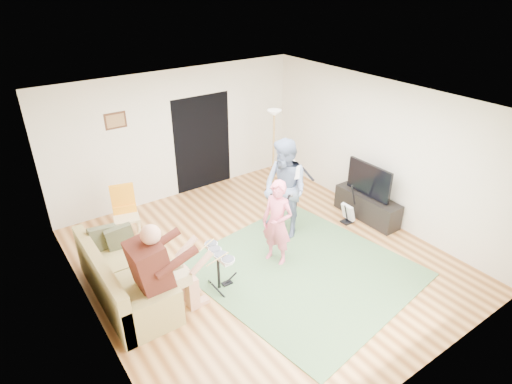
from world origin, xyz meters
The scene contains 19 objects.
floor centered at (0.00, 0.00, 0.00)m, with size 6.00×6.00×0.00m, color brown.
walls centered at (0.00, 0.00, 1.35)m, with size 5.50×6.00×2.70m, color beige, non-canonical shape.
ceiling centered at (0.00, 0.00, 2.70)m, with size 6.00×6.00×0.00m, color white.
window_blinds centered at (-2.74, 0.20, 1.55)m, with size 2.05×2.05×0.00m, color #97592E.
doorway centered at (0.55, 2.99, 1.05)m, with size 2.10×2.10×0.00m, color black.
picture_frame centered at (-1.25, 2.99, 1.90)m, with size 0.42×0.03×0.32m, color #3F2314.
area_rug centered at (0.36, -0.64, 0.01)m, with size 3.04×3.23×0.02m, color #486E43.
sofa centered at (-2.29, 0.41, 0.28)m, with size 0.86×2.09×0.85m.
drummer centered at (-1.85, -0.24, 0.59)m, with size 0.98×0.55×1.50m.
drum_kit centered at (-1.00, -0.24, 0.31)m, with size 0.39×0.69×0.71m.
singer centered at (0.17, -0.18, 0.75)m, with size 0.54×0.36×1.49m, color #DF617A.
microphone centered at (0.37, -0.18, 1.12)m, with size 0.06×0.06×0.24m, color black, non-canonical shape.
guitarist centered at (0.80, 0.43, 0.92)m, with size 0.90×0.70×1.85m, color slate.
guitar_held centered at (1.00, 0.43, 1.26)m, with size 0.12×0.60×0.26m, color white, non-canonical shape.
guitar_spare centered at (2.06, -0.01, 0.23)m, with size 0.29×0.26×0.81m.
torchiere_lamp centered at (1.66, 1.89, 1.28)m, with size 0.33×0.33×1.87m.
dining_chair centered at (-1.65, 1.93, 0.37)m, with size 0.53×0.55×1.03m.
tv_cabinet centered at (2.50, -0.09, 0.25)m, with size 0.40×1.40×0.50m, color black.
television centered at (2.45, -0.09, 0.85)m, with size 0.06×1.01×0.64m, color black.
Camera 1 is at (-3.54, -4.83, 4.44)m, focal length 30.00 mm.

